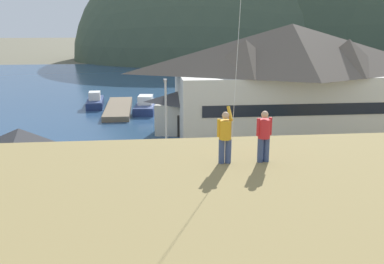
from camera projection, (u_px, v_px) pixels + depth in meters
The scene contains 19 objects.
ground_plane at pixel (190, 243), 23.45m from camera, with size 600.00×600.00×0.00m, color #66604C.
parking_lot_pad at pixel (182, 204), 28.25m from camera, with size 40.00×20.00×0.10m, color gray.
bay_water at pixel (157, 85), 81.25m from camera, with size 360.00×84.00×0.03m, color navy.
far_hill_west_ridge at pixel (219, 58), 140.13m from camera, with size 90.47×67.98×73.74m, color #42513D.
far_hill_east_peak at pixel (321, 60), 133.95m from camera, with size 87.53×44.65×74.56m, color #3D4C38.
harbor_lodge at pixel (290, 76), 45.17m from camera, with size 24.65×12.04×11.30m.
storage_shed_near_lot at pixel (23, 171), 26.24m from camera, with size 6.47×5.97×5.46m.
storage_shed_waterside at pixel (185, 110), 46.06m from camera, with size 6.99×5.44×4.63m.
wharf_dock at pixel (119, 108), 57.58m from camera, with size 3.20×13.65×0.70m.
moored_boat_wharfside at pixel (95, 102), 60.43m from camera, with size 2.50×6.81×2.16m.
moored_boat_outer_mooring at pixel (146, 106), 57.47m from camera, with size 3.46×8.22×2.16m.
parked_car_front_row_red at pixel (224, 175), 30.65m from camera, with size 4.31×2.27×1.82m.
parked_car_back_row_left at pixel (122, 221), 23.66m from camera, with size 4.31×2.27×1.82m.
parked_car_front_row_silver at pixel (265, 210), 25.02m from camera, with size 4.22×2.10×1.82m.
parked_car_back_row_right at pixel (345, 174), 30.92m from camera, with size 4.35×2.36×1.82m.
parked_car_lone_by_shed at pixel (131, 185), 28.71m from camera, with size 4.25×2.14×1.82m.
parking_light_pole at pixel (166, 122), 32.48m from camera, with size 0.24×0.78×7.33m.
person_kite_flyer at pixel (225, 135), 14.32m from camera, with size 0.51×0.66×1.86m.
person_companion at pixel (264, 135), 14.45m from camera, with size 0.54×0.40×1.74m.
Camera 1 is at (-2.11, -21.13, 11.59)m, focal length 40.82 mm.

